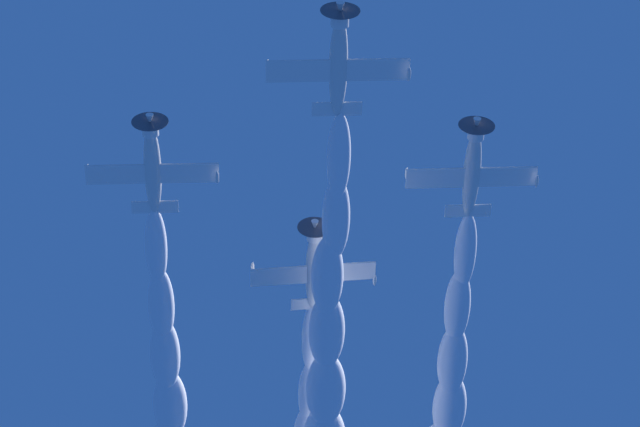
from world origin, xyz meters
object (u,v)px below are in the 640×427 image
airplane_right_wingman (152,166)px  airplane_lead (338,62)px  airplane_left_wingman (472,170)px  airplane_slot_tail (314,267)px

airplane_right_wingman → airplane_lead: bearing=-146.1°
airplane_left_wingman → airplane_right_wingman: size_ratio=1.00×
airplane_lead → airplane_right_wingman: size_ratio=1.00×
airplane_lead → airplane_right_wingman: bearing=33.9°
airplane_right_wingman → airplane_slot_tail: (4.07, -11.58, 0.24)m
airplane_slot_tail → airplane_lead: bearing=165.8°
airplane_left_wingman → airplane_slot_tail: airplane_slot_tail is taller
airplane_lead → airplane_left_wingman: size_ratio=1.00×
airplane_left_wingman → airplane_slot_tail: bearing=33.3°
airplane_lead → airplane_slot_tail: (15.48, -3.92, 2.60)m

